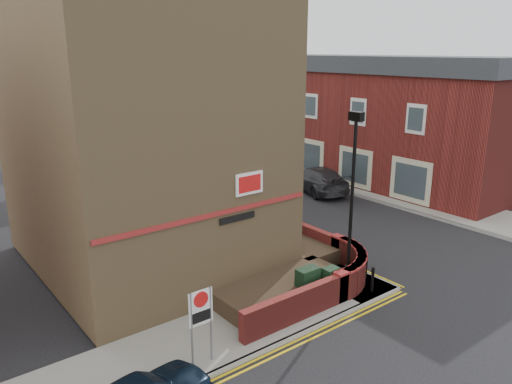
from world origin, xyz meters
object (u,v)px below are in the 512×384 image
(utility_cabinet_large, at_px, (308,285))
(silver_car_near, at_px, (252,194))
(zone_sign, at_px, (201,314))
(lamppost, at_px, (352,201))

(utility_cabinet_large, xyz_separation_m, silver_car_near, (5.30, 9.99, -0.06))
(silver_car_near, bearing_deg, zone_sign, -128.68)
(lamppost, relative_size, silver_car_near, 1.57)
(lamppost, height_order, zone_sign, lamppost)
(lamppost, relative_size, zone_sign, 2.86)
(silver_car_near, bearing_deg, lamppost, -104.49)
(lamppost, bearing_deg, silver_car_near, 71.38)
(zone_sign, xyz_separation_m, silver_car_near, (10.00, 10.79, -0.98))
(lamppost, xyz_separation_m, silver_car_near, (3.40, 10.09, -2.68))
(zone_sign, height_order, silver_car_near, zone_sign)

